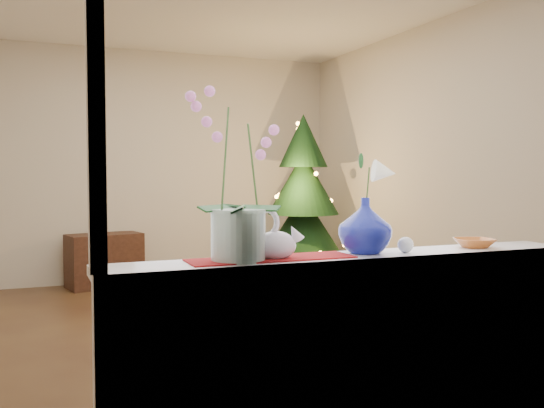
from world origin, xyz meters
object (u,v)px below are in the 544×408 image
(blue_vase, at_px, (365,221))
(xmas_tree, at_px, (303,200))
(side_table, at_px, (105,260))
(swan, at_px, (275,234))
(amber_dish, at_px, (474,244))
(orchid_pot, at_px, (238,175))
(paperweight, at_px, (405,245))

(blue_vase, bearing_deg, xmas_tree, 69.01)
(xmas_tree, height_order, side_table, xmas_tree)
(xmas_tree, distance_m, side_table, 2.32)
(swan, xyz_separation_m, amber_dish, (1.03, 0.01, -0.08))
(orchid_pot, distance_m, xmas_tree, 4.38)
(orchid_pot, bearing_deg, amber_dish, -0.19)
(paperweight, height_order, xmas_tree, xmas_tree)
(amber_dish, bearing_deg, blue_vase, 178.18)
(side_table, bearing_deg, amber_dish, -88.42)
(amber_dish, xyz_separation_m, xmas_tree, (0.88, 3.85, 0.02))
(amber_dish, distance_m, side_table, 4.82)
(swan, height_order, paperweight, swan)
(paperweight, bearing_deg, xmas_tree, 71.58)
(swan, relative_size, side_table, 0.31)
(side_table, bearing_deg, orchid_pot, -102.75)
(blue_vase, distance_m, xmas_tree, 4.11)
(paperweight, bearing_deg, amber_dish, 4.63)
(swan, height_order, xmas_tree, xmas_tree)
(blue_vase, distance_m, side_table, 4.71)
(swan, distance_m, blue_vase, 0.44)
(amber_dish, bearing_deg, swan, -179.38)
(swan, relative_size, paperweight, 3.45)
(paperweight, distance_m, amber_dish, 0.41)
(swan, height_order, blue_vase, blue_vase)
(swan, distance_m, xmas_tree, 4.31)
(blue_vase, bearing_deg, orchid_pot, -178.57)
(xmas_tree, bearing_deg, side_table, 159.72)
(orchid_pot, relative_size, side_table, 0.88)
(xmas_tree, bearing_deg, amber_dish, -102.93)
(blue_vase, bearing_deg, amber_dish, -1.82)
(paperweight, distance_m, xmas_tree, 4.10)
(side_table, bearing_deg, swan, -100.82)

